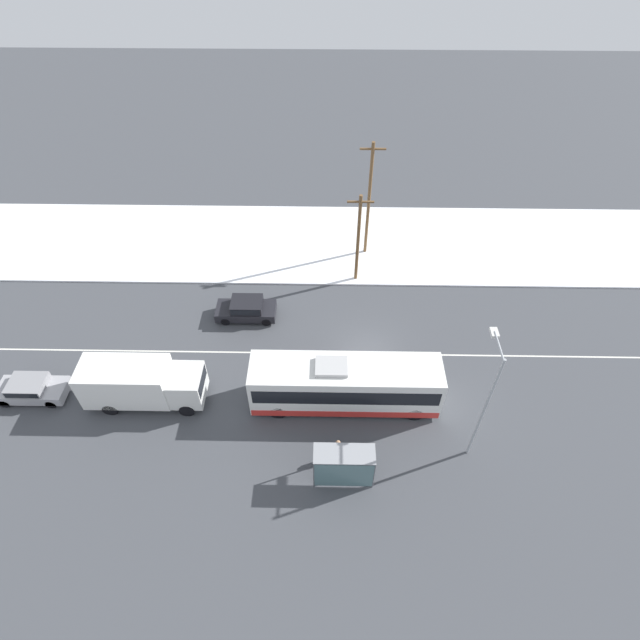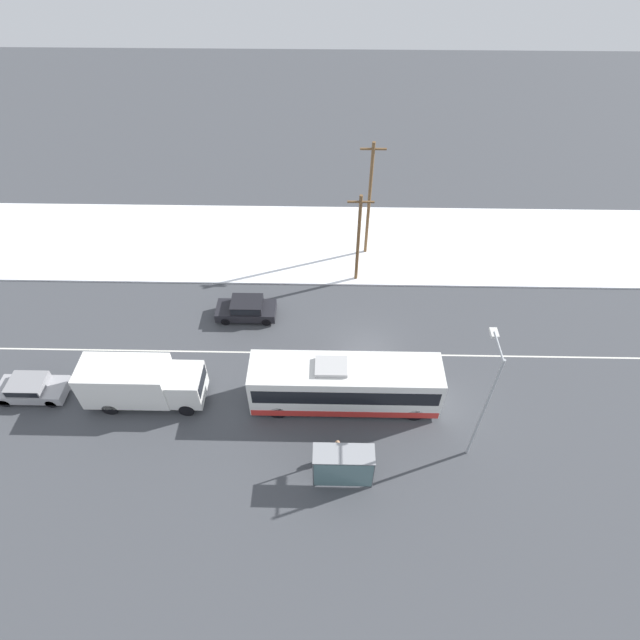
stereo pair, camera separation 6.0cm
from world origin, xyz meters
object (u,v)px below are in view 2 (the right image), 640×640
object	(u,v)px
parked_car_near_truck	(31,388)
box_truck	(140,382)
utility_pole_roadside	(358,238)
utility_pole_snowlot	(369,200)
pedestrian_at_stop	(337,448)
bus_shelter	(344,466)
city_bus	(345,385)
sedan_car	(247,308)
streetlamp	(486,394)

from	to	relation	value
parked_car_near_truck	box_truck	bearing A→B (deg)	-1.36
utility_pole_roadside	utility_pole_snowlot	bearing A→B (deg)	75.57
pedestrian_at_stop	bus_shelter	size ratio (longest dim) A/B	0.52
city_bus	pedestrian_at_stop	distance (m)	3.79
box_truck	pedestrian_at_stop	bearing A→B (deg)	-17.65
utility_pole_roadside	sedan_car	bearing A→B (deg)	-151.66
city_bus	parked_car_near_truck	distance (m)	18.71
parked_car_near_truck	streetlamp	bearing A→B (deg)	-6.69
utility_pole_snowlot	pedestrian_at_stop	bearing A→B (deg)	-97.28
city_bus	sedan_car	xyz separation A→B (m)	(-6.65, 7.07, -0.85)
bus_shelter	utility_pole_roadside	distance (m)	16.51
city_bus	sedan_car	world-z (taller)	city_bus
box_truck	bus_shelter	bearing A→B (deg)	-23.28
city_bus	box_truck	world-z (taller)	city_bus
sedan_car	utility_pole_snowlot	world-z (taller)	utility_pole_snowlot
sedan_car	pedestrian_at_stop	bearing A→B (deg)	119.99
bus_shelter	box_truck	bearing A→B (deg)	156.72
streetlamp	utility_pole_roadside	bearing A→B (deg)	111.96
bus_shelter	utility_pole_roadside	size ratio (longest dim) A/B	0.43
pedestrian_at_stop	box_truck	bearing A→B (deg)	162.35
utility_pole_roadside	pedestrian_at_stop	bearing A→B (deg)	-95.65
sedan_car	utility_pole_snowlot	size ratio (longest dim) A/B	0.44
box_truck	utility_pole_roadside	world-z (taller)	utility_pole_roadside
box_truck	utility_pole_roadside	size ratio (longest dim) A/B	0.96
city_bus	streetlamp	xyz separation A→B (m)	(6.74, -2.89, 3.26)
bus_shelter	streetlamp	world-z (taller)	streetlamp
sedan_car	utility_pole_roadside	xyz separation A→B (m)	(7.70, 4.15, 2.99)
sedan_car	pedestrian_at_stop	world-z (taller)	pedestrian_at_stop
box_truck	streetlamp	distance (m)	19.08
streetlamp	utility_pole_snowlot	distance (m)	18.09
sedan_car	bus_shelter	size ratio (longest dim) A/B	1.32
sedan_car	parked_car_near_truck	distance (m)	13.92
box_truck	pedestrian_at_stop	xyz separation A→B (m)	(11.42, -3.63, -0.65)
bus_shelter	pedestrian_at_stop	bearing A→B (deg)	101.57
city_bus	utility_pole_snowlot	size ratio (longest dim) A/B	1.17
pedestrian_at_stop	utility_pole_roadside	world-z (taller)	utility_pole_roadside
sedan_car	bus_shelter	bearing A→B (deg)	118.11
sedan_car	streetlamp	xyz separation A→B (m)	(13.39, -9.97, 4.11)
parked_car_near_truck	utility_pole_roadside	xyz separation A→B (m)	(19.73, 11.14, 3.05)
pedestrian_at_stop	utility_pole_snowlot	bearing A→B (deg)	82.72
city_bus	utility_pole_roadside	distance (m)	11.47
city_bus	pedestrian_at_stop	size ratio (longest dim) A/B	6.67
parked_car_near_truck	utility_pole_snowlot	size ratio (longest dim) A/B	0.44
box_truck	utility_pole_snowlot	world-z (taller)	utility_pole_snowlot
bus_shelter	streetlamp	size ratio (longest dim) A/B	0.39
streetlamp	utility_pole_snowlot	world-z (taller)	utility_pole_snowlot
box_truck	utility_pole_snowlot	size ratio (longest dim) A/B	0.75
sedan_car	utility_pole_snowlot	xyz separation A→B (m)	(8.55, 7.47, 4.03)
box_truck	pedestrian_at_stop	world-z (taller)	box_truck
pedestrian_at_stop	city_bus	bearing A→B (deg)	83.33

